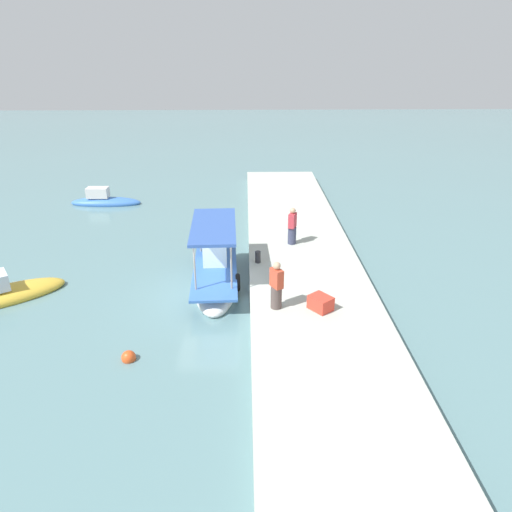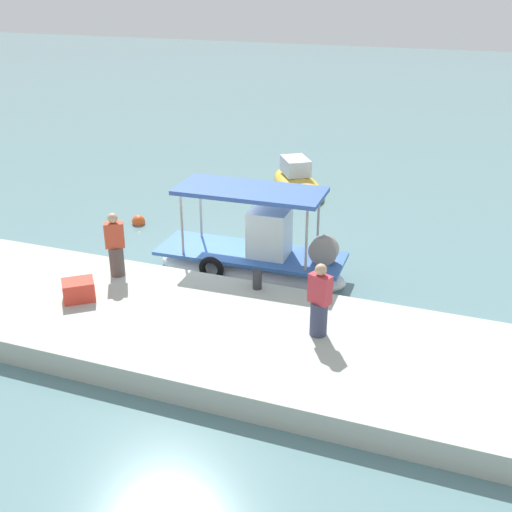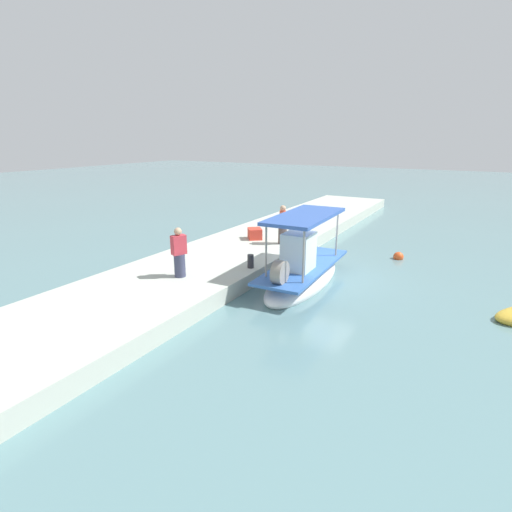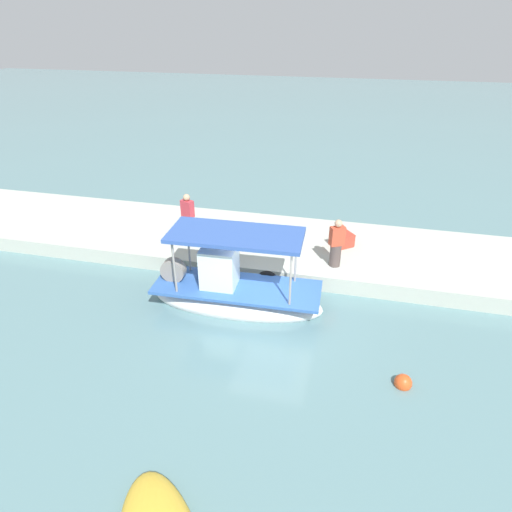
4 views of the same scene
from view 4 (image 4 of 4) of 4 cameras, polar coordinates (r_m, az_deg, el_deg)
name	(u,v)px [view 4 (image 4 of 4)]	position (r m, az deg, el deg)	size (l,w,h in m)	color
ground_plane	(273,314)	(14.04, 2.28, -7.69)	(120.00, 120.00, 0.00)	slate
dock_quay	(293,248)	(17.27, 4.93, 1.02)	(36.00, 4.79, 0.59)	#B5BBAE
main_fishing_boat	(234,292)	(14.21, -2.86, -4.72)	(5.67, 2.02, 2.99)	silver
fisherman_near_bollard	(188,217)	(17.48, -8.91, 5.10)	(0.56, 0.51, 1.76)	#393D58
fisherman_by_crate	(336,245)	(15.34, 10.50, 1.40)	(0.57, 0.54, 1.77)	#534541
mooring_bollard	(227,254)	(15.68, -3.84, 0.23)	(0.24, 0.24, 0.51)	#2D2D33
cargo_crate	(342,240)	(16.98, 11.24, 2.09)	(0.77, 0.61, 0.51)	red
marker_buoy	(403,383)	(12.28, 18.77, -15.49)	(0.46, 0.46, 0.46)	#E35020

